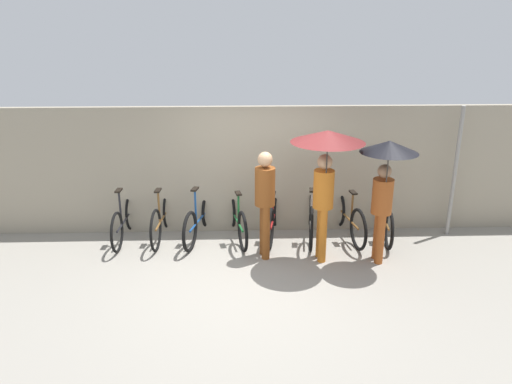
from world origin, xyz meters
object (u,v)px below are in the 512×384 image
Objects in this scene: parked_bicycle_0 at (124,220)px; parked_bicycle_6 at (347,217)px; pedestrian_trailing at (386,172)px; pedestrian_leading at (265,196)px; parked_bicycle_2 at (200,218)px; parked_bicycle_3 at (237,218)px; pedestrian_center at (326,157)px; parked_bicycle_1 at (162,218)px; parked_bicycle_5 at (311,216)px; parked_bicycle_4 at (274,217)px; parked_bicycle_7 at (384,218)px.

parked_bicycle_0 and parked_bicycle_6 have the same top height.
pedestrian_trailing is (4.22, -1.05, 1.14)m from parked_bicycle_0.
parked_bicycle_2 is at bearing -42.83° from pedestrian_leading.
pedestrian_leading is (0.46, -0.75, 0.67)m from parked_bicycle_3.
pedestrian_center is (-0.60, -0.97, 1.35)m from parked_bicycle_6.
pedestrian_trailing is (3.56, -1.09, 1.13)m from parked_bicycle_1.
parked_bicycle_5 is 0.93× the size of pedestrian_trailing.
parked_bicycle_2 is (0.66, -0.02, -0.02)m from parked_bicycle_1.
parked_bicycle_2 is at bearing 100.62° from parked_bicycle_4.
parked_bicycle_6 is 1.80m from pedestrian_leading.
parked_bicycle_1 is at bearing -15.48° from pedestrian_trailing.
pedestrian_trailing is (1.80, -0.30, 0.47)m from pedestrian_leading.
parked_bicycle_1 is at bearing -32.02° from pedestrian_leading.
pedestrian_leading reaches higher than parked_bicycle_4.
parked_bicycle_0 is at bearing 78.95° from parked_bicycle_3.
parked_bicycle_6 is at bearing -123.22° from pedestrian_center.
parked_bicycle_6 is 0.66m from parked_bicycle_7.
parked_bicycle_7 is 2.39m from pedestrian_leading.
parked_bicycle_7 is (2.62, -0.01, -0.02)m from parked_bicycle_3.
parked_bicycle_0 is 3.92m from parked_bicycle_6.
parked_bicycle_5 is 1.06× the size of parked_bicycle_6.
pedestrian_leading is at bearing 115.65° from parked_bicycle_7.
parked_bicycle_1 is 2.62m from parked_bicycle_5.
pedestrian_center is (2.67, -1.02, 1.35)m from parked_bicycle_1.
pedestrian_trailing is at bearing -125.98° from parked_bicycle_3.
pedestrian_leading reaches higher than parked_bicycle_6.
pedestrian_leading is 0.88× the size of pedestrian_trailing.
pedestrian_center is at bearing -106.75° from parked_bicycle_1.
pedestrian_center is at bearing -135.80° from parked_bicycle_4.
parked_bicycle_4 is 0.95× the size of pedestrian_leading.
pedestrian_trailing is at bearing -172.12° from parked_bicycle_6.
pedestrian_trailing is at bearing 162.64° from pedestrian_leading.
pedestrian_leading is (2.42, -0.75, 0.67)m from parked_bicycle_0.
pedestrian_center is (0.90, -0.23, 0.69)m from pedestrian_leading.
parked_bicycle_4 reaches higher than parked_bicycle_3.
parked_bicycle_5 is 1.65m from pedestrian_center.
pedestrian_leading is 0.82× the size of pedestrian_center.
parked_bicycle_7 is (1.96, -0.06, -0.02)m from parked_bicycle_4.
parked_bicycle_7 is (1.31, -0.01, -0.05)m from parked_bicycle_5.
parked_bicycle_2 is 0.65m from parked_bicycle_3.
parked_bicycle_5 is at bearing -88.36° from pedestrian_center.
pedestrian_leading is at bearing -159.70° from parked_bicycle_3.
parked_bicycle_7 is at bearing -86.63° from parked_bicycle_1.
parked_bicycle_1 reaches higher than parked_bicycle_3.
parked_bicycle_6 is (2.61, -0.03, 0.01)m from parked_bicycle_2.
pedestrian_center is (-1.26, -0.97, 1.38)m from parked_bicycle_7.
pedestrian_leading is (-0.20, -0.80, 0.67)m from parked_bicycle_4.
parked_bicycle_1 is 0.92× the size of parked_bicycle_5.
parked_bicycle_0 is at bearing 96.56° from parked_bicycle_7.
parked_bicycle_2 is 1.51m from pedestrian_leading.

